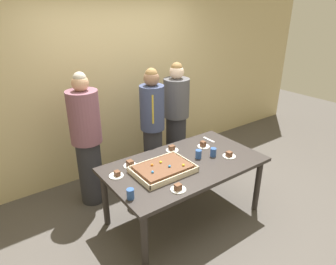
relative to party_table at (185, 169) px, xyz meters
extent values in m
plane|color=#4C4742|center=(0.00, 0.00, -0.65)|extent=(12.00, 12.00, 0.00)
cube|color=#CCB784|center=(0.00, 1.60, 0.85)|extent=(8.00, 0.12, 3.00)
cube|color=#2D2826|center=(0.00, 0.00, 0.06)|extent=(1.77, 0.99, 0.04)
cylinder|color=#2D2826|center=(-0.80, -0.42, -0.31)|extent=(0.07, 0.07, 0.69)
cylinder|color=#2D2826|center=(0.80, -0.42, -0.31)|extent=(0.07, 0.07, 0.69)
cylinder|color=#2D2826|center=(-0.80, 0.42, -0.31)|extent=(0.07, 0.07, 0.69)
cylinder|color=#2D2826|center=(0.80, 0.42, -0.31)|extent=(0.07, 0.07, 0.69)
cube|color=beige|center=(-0.31, -0.01, 0.08)|extent=(0.62, 0.45, 0.01)
cube|color=beige|center=(-0.31, -0.23, 0.12)|extent=(0.62, 0.01, 0.05)
cube|color=beige|center=(-0.31, 0.21, 0.12)|extent=(0.62, 0.01, 0.05)
cube|color=beige|center=(-0.61, -0.01, 0.12)|extent=(0.01, 0.45, 0.05)
cube|color=beige|center=(0.00, -0.01, 0.12)|extent=(0.01, 0.45, 0.05)
cube|color=brown|center=(-0.31, -0.01, 0.12)|extent=(0.55, 0.38, 0.06)
sphere|color=yellow|center=(-0.29, 0.05, 0.16)|extent=(0.03, 0.03, 0.03)
sphere|color=orange|center=(-0.40, 0.06, 0.16)|extent=(0.03, 0.03, 0.03)
sphere|color=yellow|center=(-0.13, -0.14, 0.16)|extent=(0.03, 0.03, 0.03)
sphere|color=#2D84E0|center=(-0.47, -0.07, 0.16)|extent=(0.03, 0.03, 0.03)
sphere|color=#2D84E0|center=(-0.27, -0.07, 0.16)|extent=(0.03, 0.03, 0.03)
cylinder|color=white|center=(-0.52, 0.30, 0.08)|extent=(0.15, 0.15, 0.01)
cube|color=brown|center=(-0.53, 0.29, 0.12)|extent=(0.06, 0.07, 0.06)
cylinder|color=white|center=(0.51, -0.19, 0.08)|extent=(0.15, 0.15, 0.01)
cube|color=brown|center=(0.50, -0.19, 0.12)|extent=(0.06, 0.06, 0.06)
cylinder|color=white|center=(0.45, 0.18, 0.08)|extent=(0.15, 0.15, 0.01)
cube|color=brown|center=(0.44, 0.18, 0.12)|extent=(0.05, 0.06, 0.07)
cylinder|color=white|center=(0.07, 0.33, 0.08)|extent=(0.15, 0.15, 0.01)
cube|color=brown|center=(0.07, 0.33, 0.12)|extent=(0.07, 0.05, 0.06)
cylinder|color=white|center=(-0.75, 0.20, 0.08)|extent=(0.15, 0.15, 0.01)
cube|color=brown|center=(-0.74, 0.19, 0.11)|extent=(0.05, 0.06, 0.05)
cylinder|color=white|center=(-0.38, -0.37, 0.08)|extent=(0.15, 0.15, 0.01)
cube|color=brown|center=(-0.39, -0.38, 0.12)|extent=(0.07, 0.05, 0.06)
cylinder|color=#2D5199|center=(-0.82, -0.22, 0.13)|extent=(0.07, 0.07, 0.10)
cylinder|color=#2D5199|center=(0.37, -0.07, 0.13)|extent=(0.07, 0.07, 0.10)
cylinder|color=#2D5199|center=(0.20, 0.00, 0.13)|extent=(0.07, 0.07, 0.10)
cube|color=silver|center=(0.64, 0.29, 0.08)|extent=(0.03, 0.20, 0.01)
cylinder|color=#28282D|center=(-0.74, 0.95, -0.23)|extent=(0.29, 0.29, 0.84)
cylinder|color=#7A4C5B|center=(-0.74, 0.95, 0.50)|extent=(0.37, 0.37, 0.63)
sphere|color=tan|center=(-0.74, 0.95, 0.90)|extent=(0.19, 0.19, 0.19)
sphere|color=#B2A899|center=(-0.74, 0.95, 0.96)|extent=(0.15, 0.15, 0.15)
cylinder|color=#28282D|center=(0.63, 0.98, -0.22)|extent=(0.30, 0.30, 0.85)
cylinder|color=#4C4C51|center=(0.63, 0.98, 0.48)|extent=(0.37, 0.37, 0.55)
sphere|color=beige|center=(0.63, 0.98, 0.85)|extent=(0.20, 0.20, 0.20)
sphere|color=olive|center=(0.63, 0.98, 0.90)|extent=(0.16, 0.16, 0.16)
cylinder|color=#28282D|center=(0.12, 0.84, -0.23)|extent=(0.26, 0.26, 0.83)
cylinder|color=#384266|center=(0.12, 0.84, 0.47)|extent=(0.32, 0.32, 0.59)
cube|color=gold|center=(0.06, 0.70, 0.50)|extent=(0.04, 0.02, 0.37)
sphere|color=#8C664C|center=(0.12, 0.84, 0.86)|extent=(0.20, 0.20, 0.20)
sphere|color=olive|center=(0.12, 0.84, 0.91)|extent=(0.15, 0.15, 0.15)
camera|label=1|loc=(-1.87, -2.25, 1.71)|focal=31.94mm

